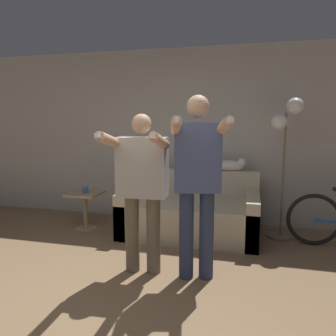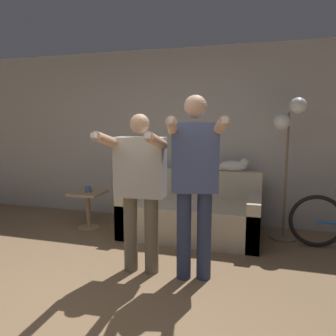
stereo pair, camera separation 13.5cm
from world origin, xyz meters
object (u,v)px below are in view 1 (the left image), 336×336
at_px(cat, 232,165).
at_px(side_table, 85,203).
at_px(cup, 85,190).
at_px(couch, 190,214).
at_px(person_right, 197,175).
at_px(person_left, 142,182).
at_px(floor_lamp, 286,133).

xyz_separation_m(cat, side_table, (-2.00, -0.51, -0.54)).
height_order(side_table, cup, cup).
relative_size(side_table, cup, 6.29).
relative_size(couch, cup, 21.25).
distance_m(person_right, cup, 2.11).
relative_size(person_right, side_table, 3.32).
height_order(person_left, cat, person_left).
distance_m(floor_lamp, cup, 2.80).
bearing_deg(floor_lamp, person_left, -135.42).
distance_m(floor_lamp, side_table, 2.88).
xyz_separation_m(couch, floor_lamp, (1.20, 0.21, 1.10)).
relative_size(person_left, cat, 3.11).
bearing_deg(couch, side_table, -174.49).
bearing_deg(cat, person_left, -116.12).
relative_size(person_right, cup, 20.87).
bearing_deg(floor_lamp, cat, 167.14).
bearing_deg(couch, cup, -174.19).
relative_size(cat, cup, 6.08).
bearing_deg(couch, person_right, -76.76).
xyz_separation_m(person_right, side_table, (-1.77, 1.08, -0.65)).
bearing_deg(person_right, floor_lamp, 43.99).
bearing_deg(floor_lamp, cup, -172.32).
distance_m(cat, floor_lamp, 0.83).
bearing_deg(cup, cat, 14.52).
xyz_separation_m(couch, side_table, (-1.48, -0.14, 0.10)).
height_order(couch, side_table, couch).
distance_m(person_right, side_table, 2.17).
bearing_deg(couch, cat, 35.11).
bearing_deg(person_right, cat, 68.06).
xyz_separation_m(side_table, cup, (0.02, -0.01, 0.19)).
relative_size(couch, person_right, 1.02).
bearing_deg(couch, person_left, -102.05).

